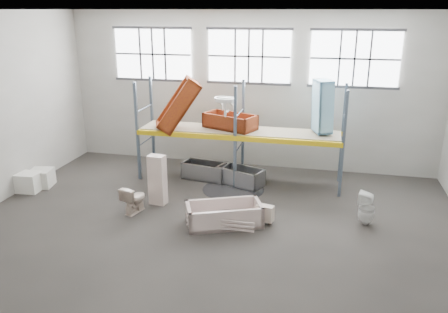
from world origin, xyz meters
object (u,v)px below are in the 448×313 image
(toilet_beige, at_px, (134,199))
(rust_tub_flat, at_px, (230,121))
(cistern_tall, at_px, (158,180))
(bucket, at_px, (210,224))
(steel_tub_left, at_px, (206,171))
(toilet_white, at_px, (366,208))
(bathtub_beige, at_px, (224,214))
(carton_near, at_px, (29,182))
(steel_tub_right, at_px, (240,176))
(blue_tub_upright, at_px, (323,106))

(toilet_beige, bearing_deg, rust_tub_flat, -107.07)
(cistern_tall, xyz_separation_m, bucket, (1.75, -1.16, -0.52))
(steel_tub_left, bearing_deg, toilet_white, -24.50)
(bathtub_beige, distance_m, carton_near, 6.02)
(rust_tub_flat, bearing_deg, steel_tub_right, -45.48)
(cistern_tall, distance_m, blue_tub_upright, 5.06)
(toilet_beige, bearing_deg, steel_tub_left, -97.37)
(bathtub_beige, bearing_deg, steel_tub_right, 69.66)
(steel_tub_left, bearing_deg, blue_tub_upright, 3.83)
(bucket, bearing_deg, carton_near, 168.71)
(toilet_beige, bearing_deg, cistern_tall, -107.17)
(bathtub_beige, bearing_deg, cistern_tall, 135.18)
(blue_tub_upright, bearing_deg, toilet_white, -62.31)
(cistern_tall, relative_size, steel_tub_right, 0.99)
(steel_tub_right, relative_size, carton_near, 2.17)
(toilet_white, xyz_separation_m, carton_near, (-9.33, -0.02, -0.15))
(steel_tub_right, height_order, rust_tub_flat, rust_tub_flat)
(blue_tub_upright, bearing_deg, carton_near, -163.79)
(steel_tub_left, distance_m, blue_tub_upright, 4.02)
(bathtub_beige, xyz_separation_m, bucket, (-0.26, -0.36, -0.10))
(toilet_beige, xyz_separation_m, toilet_white, (5.78, 0.63, 0.06))
(steel_tub_right, relative_size, blue_tub_upright, 0.93)
(steel_tub_left, relative_size, rust_tub_flat, 0.89)
(rust_tub_flat, distance_m, carton_near, 6.10)
(toilet_beige, relative_size, blue_tub_upright, 0.49)
(steel_tub_right, distance_m, rust_tub_flat, 1.67)
(toilet_white, distance_m, rust_tub_flat, 4.75)
(blue_tub_upright, height_order, carton_near, blue_tub_upright)
(bathtub_beige, height_order, toilet_beige, toilet_beige)
(bathtub_beige, relative_size, steel_tub_left, 1.30)
(rust_tub_flat, xyz_separation_m, bucket, (0.28, -3.47, -1.66))
(toilet_beige, xyz_separation_m, steel_tub_left, (1.15, 2.74, -0.11))
(blue_tub_upright, distance_m, bucket, 4.79)
(cistern_tall, xyz_separation_m, steel_tub_right, (1.88, 1.89, -0.43))
(bathtub_beige, height_order, cistern_tall, cistern_tall)
(bathtub_beige, bearing_deg, rust_tub_flat, 76.82)
(cistern_tall, height_order, blue_tub_upright, blue_tub_upright)
(rust_tub_flat, bearing_deg, bucket, -85.40)
(rust_tub_flat, bearing_deg, bathtub_beige, -80.09)
(toilet_white, relative_size, steel_tub_left, 0.60)
(cistern_tall, relative_size, carton_near, 2.14)
(toilet_beige, height_order, cistern_tall, cistern_tall)
(steel_tub_left, height_order, rust_tub_flat, rust_tub_flat)
(toilet_beige, height_order, blue_tub_upright, blue_tub_upright)
(toilet_beige, distance_m, blue_tub_upright, 5.80)
(steel_tub_left, xyz_separation_m, bucket, (1.00, -3.27, -0.09))
(steel_tub_right, xyz_separation_m, carton_near, (-5.84, -1.91, 0.02))
(toilet_white, distance_m, bucket, 3.81)
(cistern_tall, height_order, steel_tub_right, cistern_tall)
(rust_tub_flat, bearing_deg, toilet_beige, -122.53)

